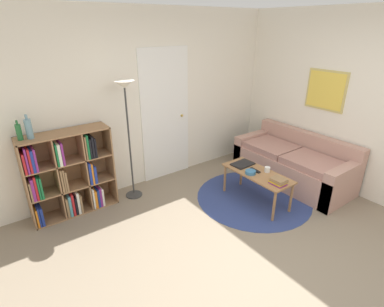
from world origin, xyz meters
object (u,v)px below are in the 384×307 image
Objects in this scene: bottle_left at (19,132)px; bookshelf at (68,176)px; floor_lamp at (126,103)px; laptop at (243,164)px; cup at (267,169)px; bottle_middle at (29,129)px; coffee_table at (257,176)px; bowl at (250,172)px; couch at (294,164)px.

bookshelf is at bearing -0.45° from bottle_left.
floor_lamp is at bearing -7.71° from bookshelf.
laptop is 0.38m from cup.
cup is 3.05m from bottle_middle.
floor_lamp is 2.05m from coffee_table.
bowl is at bearing -27.32° from bottle_middle.
bottle_left is at bearing 179.55° from bookshelf.
bookshelf is 1.21m from floor_lamp.
bottle_left is (-2.63, 0.99, 0.76)m from laptop.
couch reaches higher than bowl.
couch is at bearing -18.80° from bottle_middle.
bottle_middle reaches higher than coffee_table.
couch is 1.11m from bowl.
bottle_middle is (-0.32, -0.01, 0.71)m from bookshelf.
coffee_table is at bearing -26.21° from bottle_left.
couch is at bearing 2.85° from bowl.
laptop is at bearing -21.03° from bottle_middle.
couch is 0.90m from cup.
floor_lamp is 21.41× the size of cup.
bottle_left is (-2.74, 1.35, 0.73)m from cup.
bottle_left is (-3.60, 1.20, 0.95)m from couch.
cup reaches higher than bowl.
coffee_table is 3.12× the size of laptop.
bottle_left reaches higher than coffee_table.
laptop is 0.30m from bowl.
bowl is at bearing -26.60° from bottle_left.
bottle_left is (-0.42, 0.00, 0.69)m from bookshelf.
bowl is 0.50× the size of bottle_middle.
laptop is (1.36, -0.87, -0.93)m from floor_lamp.
cup is at bearing -22.84° from bowl.
laptop is at bearing -24.00° from bookshelf.
bottle_left reaches higher than couch.
couch is 3.91m from bottle_left.
bowl is at bearing -177.15° from couch.
bottle_middle reaches higher than bowl.
coffee_table is 3.03m from bottle_left.
laptop is at bearing -32.53° from floor_lamp.
bowl is at bearing -42.60° from floor_lamp.
bottle_left is 0.81× the size of bottle_middle.
cup is 0.34× the size of bottle_left.
bowl is at bearing 163.66° from coffee_table.
couch is (2.33, -1.09, -1.12)m from floor_lamp.
bookshelf is 2.42m from laptop.
cup is (-0.86, -0.15, 0.21)m from couch.
bottle_left reaches higher than bowl.
coffee_table is (1.35, -1.17, -1.00)m from floor_lamp.
couch is 23.18× the size of cup.
bottle_middle reaches higher than cup.
laptop is 2.26× the size of bowl.
coffee_table is 0.17m from cup.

